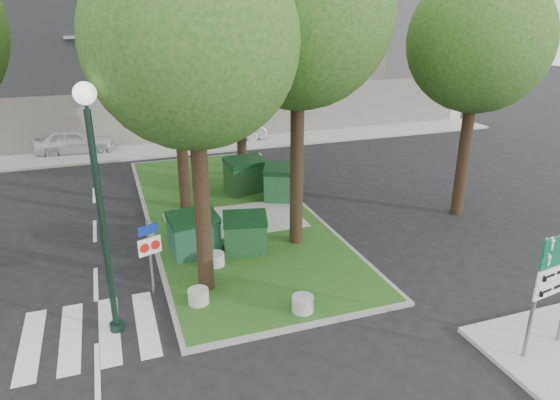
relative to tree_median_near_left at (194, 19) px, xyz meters
name	(u,v)px	position (x,y,z in m)	size (l,w,h in m)	color
ground	(287,330)	(1.41, -2.56, -7.32)	(120.00, 120.00, 0.00)	black
median_island	(228,212)	(1.91, 5.44, -7.26)	(6.00, 16.00, 0.12)	#234F16
median_kerb	(228,212)	(1.91, 5.44, -7.27)	(6.30, 16.30, 0.10)	gray
building_sidewalk	(176,149)	(1.41, 15.94, -7.26)	(42.00, 3.00, 0.12)	#999993
zebra_crossing	(128,326)	(-2.34, -1.06, -7.31)	(5.00, 3.00, 0.01)	silver
apartment_building	(149,3)	(1.41, 23.44, 0.68)	(41.00, 12.00, 16.00)	tan
tree_median_near_left	(194,19)	(0.00, 0.00, 0.00)	(5.20, 5.20, 10.53)	black
tree_median_mid	(175,27)	(0.50, 6.50, -0.34)	(4.80, 4.80, 9.99)	black
tree_street_right	(482,27)	(10.50, 2.50, -0.33)	(5.00, 5.00, 10.06)	black
dumpster_a	(194,234)	(-0.01, 2.17, -6.51)	(1.66, 1.27, 1.43)	#103D25
dumpster_b	(245,234)	(1.59, 1.80, -6.57)	(1.59, 1.27, 1.31)	#103716
dumpster_c	(245,175)	(3.19, 7.40, -6.46)	(1.84, 1.43, 1.54)	black
dumpster_d	(284,183)	(4.41, 5.89, -6.47)	(1.94, 1.70, 1.51)	#154421
bollard_left	(198,296)	(-0.46, -0.77, -7.00)	(0.56, 0.56, 0.40)	#A6A5A0
bollard_right	(303,304)	(2.05, -2.06, -6.99)	(0.58, 0.58, 0.42)	#A1A19C
bollard_mid	(215,259)	(0.45, 1.19, -7.00)	(0.56, 0.56, 0.40)	#AAABA5
litter_bin	(257,162)	(4.61, 10.33, -6.81)	(0.44, 0.44, 0.77)	#F0AE1C
street_lamp	(97,185)	(-2.60, -1.15, -3.46)	(0.49, 0.49, 6.13)	black
traffic_sign_pole	(149,247)	(-1.53, 0.35, -5.88)	(0.64, 0.28, 2.24)	slate
directional_sign	(557,274)	(6.72, -5.36, -5.24)	(1.46, 0.30, 2.95)	slate
car_white	(75,141)	(-3.97, 16.94, -6.60)	(1.69, 4.21, 1.43)	silver
car_silver	(230,129)	(4.91, 16.94, -6.59)	(1.54, 4.42, 1.46)	#AAACB2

